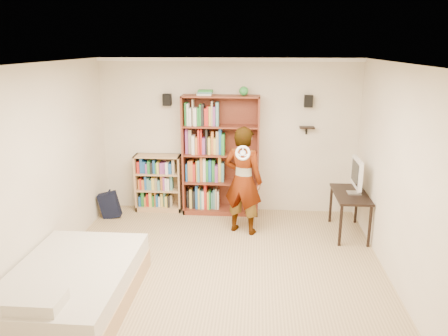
% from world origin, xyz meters
% --- Properties ---
extents(ground, '(4.50, 5.00, 0.01)m').
position_xyz_m(ground, '(0.00, 0.00, 0.00)').
color(ground, tan).
rests_on(ground, ground).
extents(room_shell, '(4.52, 5.02, 2.71)m').
position_xyz_m(room_shell, '(0.00, 0.00, 1.76)').
color(room_shell, '#EEE7CB').
rests_on(room_shell, ground).
extents(crown_molding, '(4.50, 5.00, 0.06)m').
position_xyz_m(crown_molding, '(0.00, 0.00, 2.67)').
color(crown_molding, white).
rests_on(crown_molding, room_shell).
extents(speaker_left, '(0.14, 0.12, 0.20)m').
position_xyz_m(speaker_left, '(-1.05, 2.40, 2.00)').
color(speaker_left, black).
rests_on(speaker_left, room_shell).
extents(speaker_right, '(0.14, 0.12, 0.20)m').
position_xyz_m(speaker_right, '(1.35, 2.40, 2.00)').
color(speaker_right, black).
rests_on(speaker_right, room_shell).
extents(wall_shelf, '(0.25, 0.16, 0.02)m').
position_xyz_m(wall_shelf, '(1.35, 2.41, 1.55)').
color(wall_shelf, black).
rests_on(wall_shelf, room_shell).
extents(tall_bookshelf, '(1.32, 0.39, 2.09)m').
position_xyz_m(tall_bookshelf, '(-0.12, 2.31, 1.05)').
color(tall_bookshelf, maroon).
rests_on(tall_bookshelf, ground).
extents(low_bookshelf, '(0.82, 0.31, 1.03)m').
position_xyz_m(low_bookshelf, '(-1.25, 2.35, 0.51)').
color(low_bookshelf, tan).
rests_on(low_bookshelf, ground).
extents(computer_desk, '(0.50, 0.99, 0.68)m').
position_xyz_m(computer_desk, '(1.98, 1.55, 0.34)').
color(computer_desk, black).
rests_on(computer_desk, ground).
extents(imac, '(0.18, 0.57, 0.56)m').
position_xyz_m(imac, '(2.03, 1.55, 0.96)').
color(imac, silver).
rests_on(imac, computer_desk).
extents(daybed, '(1.32, 2.03, 0.60)m').
position_xyz_m(daybed, '(-1.57, -0.74, 0.30)').
color(daybed, beige).
rests_on(daybed, ground).
extents(person, '(0.73, 0.61, 1.72)m').
position_xyz_m(person, '(0.30, 1.50, 0.86)').
color(person, black).
rests_on(person, ground).
extents(wii_wheel, '(0.22, 0.08, 0.23)m').
position_xyz_m(wii_wheel, '(0.30, 1.18, 1.38)').
color(wii_wheel, silver).
rests_on(wii_wheel, person).
extents(navy_bag, '(0.37, 0.26, 0.46)m').
position_xyz_m(navy_bag, '(-2.03, 1.92, 0.23)').
color(navy_bag, black).
rests_on(navy_bag, ground).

